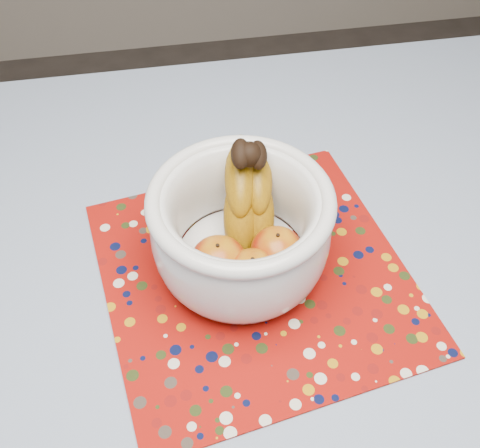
{
  "coord_description": "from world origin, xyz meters",
  "views": [
    {
      "loc": [
        -0.05,
        -0.35,
        1.41
      ],
      "look_at": [
        0.03,
        0.14,
        0.85
      ],
      "focal_mm": 42.0,
      "sensor_mm": 36.0,
      "label": 1
    }
  ],
  "objects": [
    {
      "name": "table",
      "position": [
        0.0,
        0.0,
        0.67
      ],
      "size": [
        1.2,
        1.2,
        0.75
      ],
      "color": "brown",
      "rests_on": "ground"
    },
    {
      "name": "fruit_bowl",
      "position": [
        0.04,
        0.14,
        0.85
      ],
      "size": [
        0.24,
        0.26,
        0.18
      ],
      "color": "silver",
      "rests_on": "placemat"
    },
    {
      "name": "tablecloth",
      "position": [
        0.0,
        0.0,
        0.76
      ],
      "size": [
        1.32,
        1.32,
        0.01
      ],
      "primitive_type": "cube",
      "color": "slate",
      "rests_on": "table"
    },
    {
      "name": "placemat",
      "position": [
        0.05,
        0.11,
        0.76
      ],
      "size": [
        0.48,
        0.48,
        0.0
      ],
      "primitive_type": "cube",
      "rotation": [
        0.0,
        0.0,
        0.16
      ],
      "color": "maroon",
      "rests_on": "tablecloth"
    }
  ]
}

